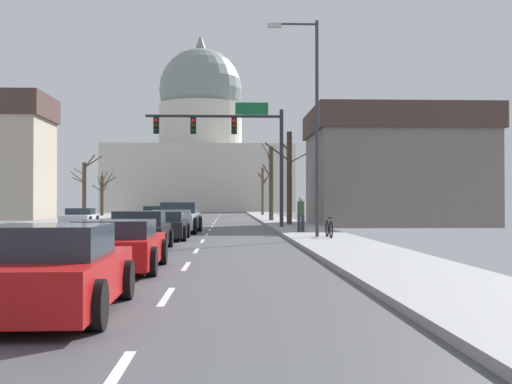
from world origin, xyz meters
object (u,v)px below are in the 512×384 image
(street_lamp_right, at_px, (311,111))
(sedan_oncoming_01, at_px, (153,213))
(pickup_truck_near_00, at_px, (178,219))
(sedan_near_02, at_px, (140,232))
(signal_gantry, at_px, (233,137))
(sedan_near_04, at_px, (49,272))
(sedan_oncoming_00, at_px, (80,217))
(sedan_near_03, at_px, (118,246))
(sedan_near_01, at_px, (164,226))
(pedestrian_00, at_px, (301,212))
(bicycle_parked, at_px, (329,229))

(street_lamp_right, relative_size, sedan_oncoming_01, 1.91)
(pickup_truck_near_00, height_order, sedan_near_02, pickup_truck_near_00)
(signal_gantry, bearing_deg, pickup_truck_near_00, -124.45)
(sedan_near_04, height_order, sedan_oncoming_00, sedan_near_04)
(sedan_near_03, bearing_deg, signal_gantry, 82.83)
(sedan_near_01, bearing_deg, pedestrian_00, 32.03)
(sedan_near_03, bearing_deg, sedan_oncoming_01, 95.30)
(pickup_truck_near_00, bearing_deg, pedestrian_00, -20.39)
(signal_gantry, height_order, sedan_near_04, signal_gantry)
(street_lamp_right, distance_m, pickup_truck_near_00, 10.10)
(sedan_near_01, distance_m, sedan_near_02, 6.09)
(pickup_truck_near_00, bearing_deg, street_lamp_right, -48.21)
(pedestrian_00, height_order, bicycle_parked, pedestrian_00)
(sedan_near_01, bearing_deg, street_lamp_right, -5.66)
(sedan_near_03, relative_size, sedan_oncoming_01, 0.94)
(sedan_oncoming_01, bearing_deg, street_lamp_right, -72.14)
(sedan_near_04, bearing_deg, pickup_truck_near_00, 90.02)
(signal_gantry, distance_m, sedan_oncoming_00, 13.09)
(sedan_near_02, bearing_deg, pedestrian_00, 57.38)
(sedan_near_04, height_order, sedan_oncoming_01, sedan_near_04)
(signal_gantry, height_order, street_lamp_right, street_lamp_right)
(bicycle_parked, bearing_deg, sedan_near_04, -110.95)
(sedan_near_04, distance_m, sedan_oncoming_00, 36.06)
(sedan_near_03, height_order, sedan_oncoming_00, sedan_near_03)
(sedan_near_01, relative_size, pedestrian_00, 2.59)
(sedan_oncoming_01, bearing_deg, sedan_oncoming_00, -104.32)
(sedan_oncoming_00, bearing_deg, sedan_near_03, -75.93)
(signal_gantry, height_order, sedan_near_01, signal_gantry)
(signal_gantry, distance_m, sedan_near_04, 29.15)
(signal_gantry, xyz_separation_m, sedan_oncoming_01, (-6.81, 19.99, -4.74))
(sedan_near_01, bearing_deg, sedan_oncoming_00, 113.19)
(signal_gantry, bearing_deg, pedestrian_00, -63.55)
(sedan_near_01, height_order, sedan_near_02, sedan_near_02)
(sedan_oncoming_01, bearing_deg, sedan_near_03, -84.70)
(sedan_near_01, height_order, bicycle_parked, sedan_near_01)
(sedan_near_03, xyz_separation_m, pedestrian_00, (6.04, 16.28, 0.51))
(sedan_near_02, relative_size, sedan_near_03, 1.06)
(sedan_oncoming_01, relative_size, bicycle_parked, 2.64)
(pickup_truck_near_00, bearing_deg, sedan_near_04, -89.98)
(sedan_near_02, distance_m, bicycle_parked, 8.61)
(sedan_near_01, height_order, pedestrian_00, pedestrian_00)
(pedestrian_00, bearing_deg, bicycle_parked, -82.85)
(sedan_near_04, bearing_deg, sedan_near_01, 90.36)
(sedan_near_01, xyz_separation_m, sedan_near_02, (-0.21, -6.09, 0.04))
(sedan_near_03, bearing_deg, street_lamp_right, 63.17)
(street_lamp_right, xyz_separation_m, sedan_near_04, (-5.97, -17.78, -4.75))
(sedan_near_04, bearing_deg, signal_gantry, 84.33)
(sedan_near_01, xyz_separation_m, bicycle_parked, (6.76, -1.04, -0.07))
(signal_gantry, distance_m, sedan_near_03, 23.34)
(sedan_near_03, distance_m, bicycle_parked, 13.19)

